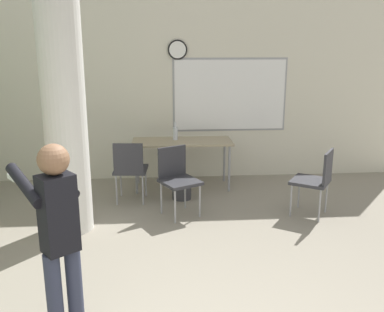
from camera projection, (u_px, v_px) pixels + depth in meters
name	position (u px, v px, depth m)	size (l,w,h in m)	color
wall_back	(167.00, 92.00, 6.77)	(8.00, 0.15, 2.80)	beige
support_pillar	(64.00, 112.00, 4.77)	(0.48, 0.48, 2.80)	silver
folding_table	(182.00, 144.00, 6.42)	(1.49, 0.61, 0.73)	tan
bottle_on_table	(175.00, 133.00, 6.45)	(0.07, 0.07, 0.27)	silver
waste_bin	(182.00, 188.00, 6.07)	(0.27, 0.27, 0.31)	#38383D
chair_mid_room	(316.00, 178.00, 5.38)	(0.61, 0.61, 0.87)	#2D2D33
chair_table_front	(177.00, 176.00, 5.45)	(0.59, 0.59, 0.87)	#2D2D33
chair_table_left	(130.00, 167.00, 5.84)	(0.47, 0.47, 0.87)	#2D2D33
person_playing_front	(58.00, 233.00, 2.92)	(0.56, 0.60, 1.52)	#2D3347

